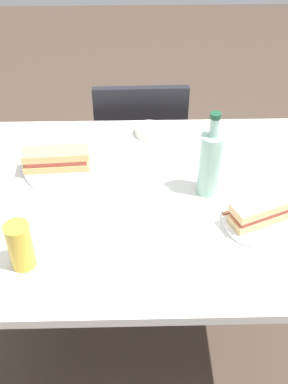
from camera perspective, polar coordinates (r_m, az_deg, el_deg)
The scene contains 12 objects.
ground_plane at distance 2.08m, azimuth 0.00°, elevation -16.98°, with size 8.00×8.00×0.00m, color #47382D.
dining_table at distance 1.57m, azimuth 0.00°, elevation -3.74°, with size 1.17×0.90×0.78m.
chair_far at distance 2.17m, azimuth -0.36°, elevation 5.02°, with size 0.41×0.41×0.87m.
plate_near at distance 1.44m, azimuth 13.65°, elevation -3.42°, with size 0.22×0.22×0.01m, color white.
baguette_sandwich_near at distance 1.41m, azimuth 13.91°, elevation -2.20°, with size 0.20×0.14×0.07m.
knife_near at distance 1.45m, azimuth 12.22°, elevation -1.98°, with size 0.18×0.06×0.01m.
plate_far at distance 1.61m, azimuth -10.27°, elevation 2.73°, with size 0.22×0.22×0.01m, color white.
baguette_sandwich_far at distance 1.59m, azimuth -10.44°, elevation 3.91°, with size 0.22×0.08×0.07m.
knife_far at distance 1.65m, azimuth -10.61°, elevation 4.07°, with size 0.18×0.02×0.01m.
water_bottle at distance 1.46m, azimuth 7.94°, elevation 3.51°, with size 0.07×0.07×0.28m.
beer_glass at distance 1.28m, azimuth -14.56°, elevation -6.23°, with size 0.07×0.07×0.14m, color gold.
olive_bowl at distance 1.77m, azimuth 0.60°, elevation 7.35°, with size 0.10×0.10×0.03m, color silver.
Camera 1 is at (-0.03, -1.13, 1.75)m, focal length 44.64 mm.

